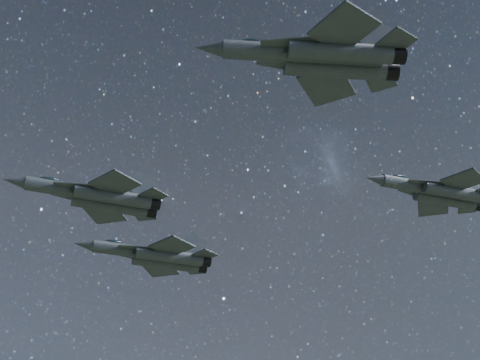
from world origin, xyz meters
name	(u,v)px	position (x,y,z in m)	size (l,w,h in m)	color
jet_lead	(99,197)	(-13.84, 6.41, 153.10)	(18.36, 13.03, 4.67)	#30373C
jet_left	(157,256)	(-4.31, 16.14, 151.52)	(18.34, 12.97, 4.65)	#30373C
jet_right	(320,57)	(-0.19, -23.19, 153.67)	(19.00, 12.85, 4.78)	#30373C
jet_slot	(439,192)	(24.98, -5.20, 155.47)	(16.99, 12.03, 4.31)	#30373C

